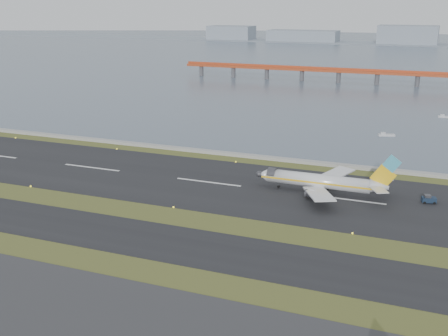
# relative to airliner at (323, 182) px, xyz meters

# --- Properties ---
(ground) EXTENTS (1000.00, 1000.00, 0.00)m
(ground) POSITION_rel_airliner_xyz_m (-32.85, -32.51, -3.46)
(ground) COLOR #354B1A
(ground) RESTS_ON ground
(taxiway_strip) EXTENTS (1000.00, 18.00, 0.10)m
(taxiway_strip) POSITION_rel_airliner_xyz_m (-32.85, -44.51, -3.41)
(taxiway_strip) COLOR black
(taxiway_strip) RESTS_ON ground
(runway_strip) EXTENTS (1000.00, 45.00, 0.10)m
(runway_strip) POSITION_rel_airliner_xyz_m (-32.85, -2.51, -3.41)
(runway_strip) COLOR black
(runway_strip) RESTS_ON ground
(seawall) EXTENTS (1000.00, 2.50, 1.00)m
(seawall) POSITION_rel_airliner_xyz_m (-32.85, 27.49, -2.96)
(seawall) COLOR gray
(seawall) RESTS_ON ground
(bay_water) EXTENTS (1400.00, 800.00, 1.30)m
(bay_water) POSITION_rel_airliner_xyz_m (-32.85, 427.49, -3.46)
(bay_water) COLOR #465364
(bay_water) RESTS_ON ground
(red_pier) EXTENTS (260.00, 5.00, 10.20)m
(red_pier) POSITION_rel_airliner_xyz_m (-12.85, 217.49, 3.82)
(red_pier) COLOR #A63D1C
(red_pier) RESTS_ON ground
(far_shoreline) EXTENTS (1400.00, 80.00, 60.50)m
(far_shoreline) POSITION_rel_airliner_xyz_m (-19.23, 587.49, 2.61)
(far_shoreline) COLOR gray
(far_shoreline) RESTS_ON ground
(airliner) EXTENTS (38.52, 32.89, 12.80)m
(airliner) POSITION_rel_airliner_xyz_m (0.00, 0.00, 0.00)
(airliner) COLOR silver
(airliner) RESTS_ON ground
(pushback_tug) EXTENTS (3.94, 2.86, 2.27)m
(pushback_tug) POSITION_rel_airliner_xyz_m (27.11, 2.66, -2.36)
(pushback_tug) COLOR #132236
(pushback_tug) RESTS_ON ground
(workboat_near) EXTENTS (6.63, 3.95, 1.54)m
(workboat_near) POSITION_rel_airliner_xyz_m (8.29, 76.40, -2.97)
(workboat_near) COLOR #BCBDC1
(workboat_near) RESTS_ON ground
(workboat_far) EXTENTS (6.30, 2.67, 1.48)m
(workboat_far) POSITION_rel_airliner_xyz_m (28.88, 123.20, -2.99)
(workboat_far) COLOR #BCBDC1
(workboat_far) RESTS_ON ground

